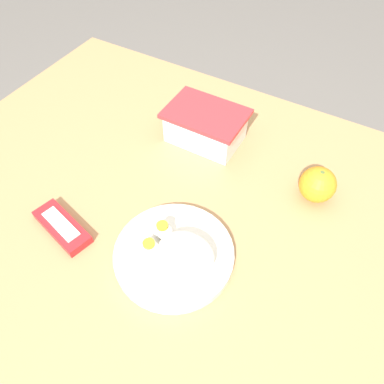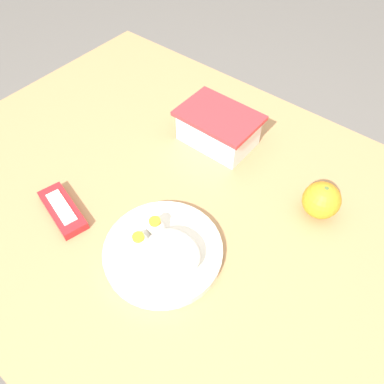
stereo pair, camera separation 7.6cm
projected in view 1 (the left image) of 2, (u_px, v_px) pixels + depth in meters
ground_plane at (197, 333)px, 1.34m from camera, size 10.00×10.00×0.00m
table at (201, 236)px, 0.84m from camera, size 1.29×0.87×0.74m
food_container at (205, 127)px, 0.88m from camera, size 0.18×0.13×0.08m
orange_fruit at (318, 185)px, 0.77m from camera, size 0.08×0.08×0.08m
rice_plate at (176, 253)px, 0.69m from camera, size 0.22×0.22×0.06m
candy_bar at (62, 227)px, 0.73m from camera, size 0.14×0.08×0.02m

